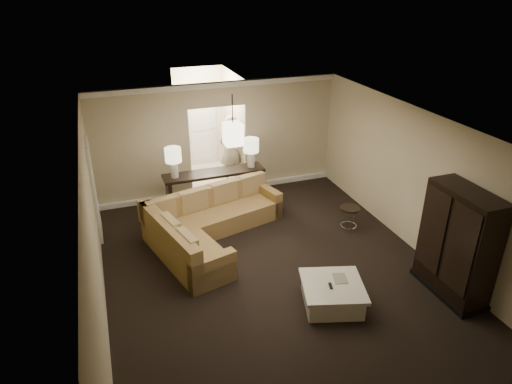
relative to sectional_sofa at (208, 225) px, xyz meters
name	(u,v)px	position (x,y,z in m)	size (l,w,h in m)	color
ground	(278,280)	(0.86, -1.79, -0.36)	(8.00, 8.00, 0.00)	black
wall_back	(218,139)	(0.86, 2.21, 1.04)	(6.00, 0.04, 2.80)	#C0B991
wall_left	(94,244)	(-2.14, -1.79, 1.04)	(0.04, 8.00, 2.80)	#C0B991
wall_right	(427,188)	(3.86, -1.79, 1.04)	(0.04, 8.00, 2.80)	#C0B991
ceiling	(282,134)	(0.86, -1.79, 2.44)	(6.00, 8.00, 0.02)	white
crown_molding	(217,85)	(0.86, 2.16, 2.37)	(6.00, 0.10, 0.12)	white
baseboard	(220,190)	(0.86, 2.16, -0.30)	(6.00, 0.10, 0.12)	white
side_door	(94,190)	(-2.11, 1.01, 0.69)	(0.05, 0.90, 2.10)	silver
foyer	(205,127)	(0.86, 3.55, 0.94)	(1.44, 2.02, 2.80)	beige
sectional_sofa	(208,225)	(0.00, 0.00, 0.00)	(3.16, 3.00, 0.90)	brown
coffee_table	(332,294)	(1.46, -2.70, -0.15)	(1.25, 1.25, 0.42)	beige
console_table	(215,186)	(0.52, 1.41, 0.18)	(2.36, 0.55, 0.91)	black
armoire	(457,246)	(3.55, -3.08, 0.58)	(0.58, 1.36, 1.96)	black
drink_table	(350,214)	(2.99, -0.59, 0.02)	(0.43, 0.43, 0.53)	black
table_lamp_left	(173,158)	(-0.39, 1.40, 1.02)	(0.36, 0.36, 0.70)	silver
table_lamp_right	(251,148)	(1.44, 1.41, 1.02)	(0.36, 0.36, 0.70)	silver
pendant_light	(233,134)	(0.86, 0.91, 1.59)	(0.38, 0.38, 1.09)	black
person	(230,146)	(1.31, 2.70, 0.65)	(0.73, 0.49, 2.02)	beige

